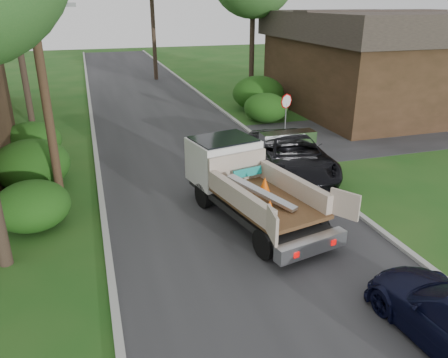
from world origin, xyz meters
name	(u,v)px	position (x,y,z in m)	size (l,w,h in m)	color
ground	(251,244)	(0.00, 0.00, 0.00)	(120.00, 120.00, 0.00)	#184B15
road	(181,145)	(0.00, 10.00, 0.00)	(8.00, 90.00, 0.02)	#28282B
side_street	(396,131)	(12.00, 9.00, 0.01)	(16.00, 7.00, 0.02)	#28282B
curb_left	(96,152)	(-4.10, 10.00, 0.06)	(0.20, 90.00, 0.12)	#9E9E99
curb_right	(257,137)	(4.10, 10.00, 0.06)	(0.20, 90.00, 0.12)	#9E9E99
stop_sign	(286,108)	(5.20, 9.00, 1.78)	(0.71, 0.32, 2.48)	slate
utility_pole	(39,53)	(-5.48, 4.98, 5.17)	(2.42, 1.25, 10.00)	#382619
house_right	(366,61)	(13.00, 14.00, 3.16)	(9.72, 12.96, 6.20)	#322314
hedge_left_a	(32,206)	(-6.20, 3.00, 0.77)	(2.34, 2.34, 1.53)	#1C4810
hedge_left_b	(31,164)	(-6.50, 6.50, 0.94)	(2.86, 2.86, 1.87)	#1C4810
hedge_left_c	(32,141)	(-6.80, 10.00, 0.85)	(2.60, 2.60, 1.70)	#1C4810
hedge_right_a	(266,108)	(5.80, 13.00, 0.85)	(2.60, 2.60, 1.70)	#1C4810
hedge_right_b	(258,93)	(6.50, 16.00, 1.10)	(3.38, 3.38, 2.21)	#1C4810
flatbed_truck	(240,177)	(0.41, 2.24, 1.25)	(3.72, 6.43, 2.29)	black
black_pickup	(291,155)	(3.60, 4.91, 0.82)	(2.72, 5.90, 1.64)	black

